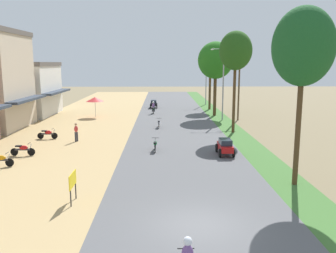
{
  "coord_description": "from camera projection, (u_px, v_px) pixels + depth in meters",
  "views": [
    {
      "loc": [
        -1.54,
        -13.92,
        6.78
      ],
      "look_at": [
        -0.99,
        14.08,
        1.77
      ],
      "focal_mm": 38.04,
      "sensor_mm": 36.0,
      "label": 1
    }
  ],
  "objects": [
    {
      "name": "car_sedan_red",
      "position": [
        225.0,
        146.0,
        26.25
      ],
      "size": [
        1.1,
        2.26,
        1.19
      ],
      "color": "red",
      "rests_on": "road_strip"
    },
    {
      "name": "streetlamp_near",
      "position": [
        223.0,
        79.0,
        41.82
      ],
      "size": [
        3.16,
        0.2,
        8.48
      ],
      "color": "gray",
      "rests_on": "median_strip"
    },
    {
      "name": "car_sedan_black",
      "position": [
        154.0,
        104.0,
        53.67
      ],
      "size": [
        1.1,
        2.26,
        1.19
      ],
      "color": "black",
      "rests_on": "road_strip"
    },
    {
      "name": "parked_motorbike_nearest",
      "position": [
        0.0,
        159.0,
        23.31
      ],
      "size": [
        1.8,
        0.54,
        0.94
      ],
      "color": "black",
      "rests_on": "dirt_shoulder"
    },
    {
      "name": "shophouse_far",
      "position": [
        19.0,
        89.0,
        46.09
      ],
      "size": [
        9.96,
        9.18,
        6.9
      ],
      "color": "silver",
      "rests_on": "ground"
    },
    {
      "name": "median_tree_third",
      "position": [
        216.0,
        61.0,
        45.06
      ],
      "size": [
        4.5,
        4.5,
        9.41
      ],
      "color": "#4C351E",
      "rests_on": "median_strip"
    },
    {
      "name": "streetlamp_mid",
      "position": [
        206.0,
        78.0,
        57.74
      ],
      "size": [
        3.16,
        0.2,
        7.51
      ],
      "color": "gray",
      "rests_on": "median_strip"
    },
    {
      "name": "motorbike_ahead_third",
      "position": [
        159.0,
        123.0,
        37.38
      ],
      "size": [
        0.54,
        1.8,
        0.94
      ],
      "color": "black",
      "rests_on": "road_strip"
    },
    {
      "name": "parked_motorbike_second",
      "position": [
        23.0,
        149.0,
        26.1
      ],
      "size": [
        1.8,
        0.54,
        0.94
      ],
      "color": "black",
      "rests_on": "dirt_shoulder"
    },
    {
      "name": "parked_motorbike_third",
      "position": [
        48.0,
        133.0,
        31.88
      ],
      "size": [
        1.8,
        0.54,
        0.94
      ],
      "color": "black",
      "rests_on": "dirt_shoulder"
    },
    {
      "name": "utility_pole_near",
      "position": [
        239.0,
        84.0,
        42.16
      ],
      "size": [
        1.8,
        0.2,
        8.2
      ],
      "color": "brown",
      "rests_on": "ground"
    },
    {
      "name": "street_signboard",
      "position": [
        73.0,
        182.0,
        17.21
      ],
      "size": [
        0.06,
        1.3,
        1.5
      ],
      "color": "#262628",
      "rests_on": "dirt_shoulder"
    },
    {
      "name": "median_tree_second",
      "position": [
        236.0,
        51.0,
        33.56
      ],
      "size": [
        3.12,
        3.12,
        9.71
      ],
      "color": "#4C351E",
      "rests_on": "median_strip"
    },
    {
      "name": "median_tree_nearest",
      "position": [
        303.0,
        47.0,
        18.7
      ],
      "size": [
        3.27,
        3.27,
        9.68
      ],
      "color": "#4C351E",
      "rests_on": "median_strip"
    },
    {
      "name": "road_strip",
      "position": [
        198.0,
        226.0,
        14.92
      ],
      "size": [
        9.0,
        140.0,
        0.08
      ],
      "primitive_type": "cube",
      "color": "#565659",
      "rests_on": "ground"
    },
    {
      "name": "pedestrian_on_shoulder",
      "position": [
        76.0,
        131.0,
        30.76
      ],
      "size": [
        0.41,
        0.43,
        1.62
      ],
      "color": "#33333D",
      "rests_on": "dirt_shoulder"
    },
    {
      "name": "vendor_umbrella",
      "position": [
        95.0,
        99.0,
        44.48
      ],
      "size": [
        2.2,
        2.2,
        2.52
      ],
      "color": "#99999E",
      "rests_on": "dirt_shoulder"
    },
    {
      "name": "ground_plane",
      "position": [
        198.0,
        227.0,
        14.93
      ],
      "size": [
        180.0,
        180.0,
        0.0
      ],
      "primitive_type": "plane",
      "color": "#7A6B4C"
    },
    {
      "name": "median_strip",
      "position": [
        332.0,
        225.0,
        15.03
      ],
      "size": [
        2.4,
        140.0,
        0.06
      ],
      "primitive_type": "cube",
      "color": "#3D6B2D",
      "rests_on": "ground"
    },
    {
      "name": "median_tree_fourth",
      "position": [
        210.0,
        63.0,
        51.23
      ],
      "size": [
        3.05,
        3.05,
        8.63
      ],
      "color": "#4C351E",
      "rests_on": "median_strip"
    },
    {
      "name": "motorbike_ahead_fourth",
      "position": [
        153.0,
        108.0,
        47.7
      ],
      "size": [
        0.54,
        1.8,
        1.66
      ],
      "color": "black",
      "rests_on": "road_strip"
    },
    {
      "name": "motorbike_ahead_second",
      "position": [
        155.0,
        145.0,
        27.46
      ],
      "size": [
        0.54,
        1.8,
        0.94
      ],
      "color": "black",
      "rests_on": "road_strip"
    }
  ]
}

